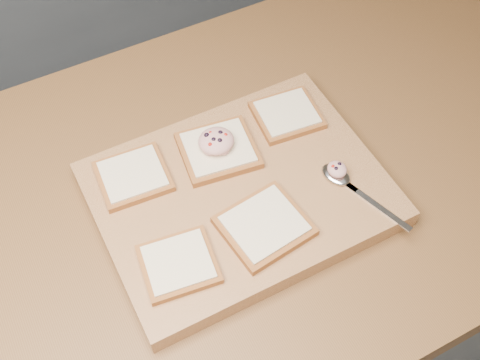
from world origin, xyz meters
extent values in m
cube|color=slate|center=(0.00, 0.00, 0.42)|extent=(1.90, 0.75, 0.84)
cube|color=brown|center=(0.00, 0.00, 0.87)|extent=(2.00, 0.80, 0.06)
cube|color=#AC7949|center=(0.04, -0.04, 0.92)|extent=(0.47, 0.35, 0.04)
cube|color=#9A5827|center=(-0.11, 0.06, 0.94)|extent=(0.12, 0.11, 0.01)
cube|color=beige|center=(-0.11, 0.06, 0.95)|extent=(0.10, 0.10, 0.00)
cube|color=#9A5827|center=(0.04, 0.04, 0.94)|extent=(0.14, 0.13, 0.01)
cube|color=beige|center=(0.04, 0.04, 0.95)|extent=(0.12, 0.11, 0.00)
cube|color=#9A5827|center=(0.18, 0.06, 0.94)|extent=(0.12, 0.11, 0.01)
cube|color=beige|center=(0.18, 0.06, 0.95)|extent=(0.10, 0.10, 0.00)
cube|color=#9A5827|center=(-0.11, -0.12, 0.94)|extent=(0.12, 0.11, 0.01)
cube|color=beige|center=(-0.11, -0.12, 0.95)|extent=(0.11, 0.10, 0.00)
cube|color=#9A5827|center=(0.04, -0.13, 0.94)|extent=(0.14, 0.13, 0.01)
cube|color=beige|center=(0.04, -0.13, 0.95)|extent=(0.12, 0.11, 0.00)
ellipsoid|color=#DE948E|center=(0.04, 0.04, 0.97)|extent=(0.06, 0.06, 0.03)
sphere|color=black|center=(0.05, 0.05, 0.98)|extent=(0.01, 0.01, 0.01)
sphere|color=black|center=(0.02, 0.06, 0.98)|extent=(0.01, 0.01, 0.01)
sphere|color=black|center=(0.04, 0.03, 0.98)|extent=(0.01, 0.01, 0.01)
sphere|color=black|center=(0.03, 0.04, 0.98)|extent=(0.01, 0.01, 0.01)
sphere|color=#A5140C|center=(0.05, 0.04, 0.98)|extent=(0.01, 0.01, 0.01)
sphere|color=#A5140C|center=(0.03, 0.06, 0.98)|extent=(0.01, 0.01, 0.01)
sphere|color=#A5140C|center=(0.02, 0.04, 0.98)|extent=(0.01, 0.01, 0.01)
ellipsoid|color=silver|center=(0.19, -0.09, 0.94)|extent=(0.05, 0.06, 0.01)
cube|color=silver|center=(0.20, -0.12, 0.94)|extent=(0.02, 0.04, 0.00)
cube|color=silver|center=(0.22, -0.17, 0.94)|extent=(0.05, 0.13, 0.00)
ellipsoid|color=#DE948E|center=(0.19, -0.09, 0.96)|extent=(0.03, 0.03, 0.02)
sphere|color=black|center=(0.19, -0.09, 0.96)|extent=(0.01, 0.01, 0.01)
sphere|color=black|center=(0.19, -0.09, 0.96)|extent=(0.01, 0.01, 0.01)
sphere|color=#A5140C|center=(0.18, -0.09, 0.96)|extent=(0.01, 0.01, 0.01)
camera|label=1|loc=(-0.22, -0.53, 1.75)|focal=45.00mm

